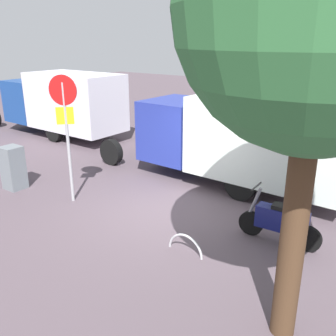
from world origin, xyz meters
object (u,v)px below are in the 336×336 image
Objects in this scene: box_truck_near at (239,136)px; utility_cabinet at (13,168)px; box_truck_far at (61,101)px; motorcycle at (281,221)px; street_tree at (322,9)px; stop_sign at (66,120)px; bike_rack_hoop at (185,253)px.

utility_cabinet is at bearing 40.11° from box_truck_near.
motorcycle is at bearing 163.56° from box_truck_far.
street_tree reaches higher than box_truck_far.
box_truck_near is at bearing -128.75° from stop_sign.
motorcycle is 5.76m from stop_sign.
street_tree is (-6.36, 1.28, 2.28)m from stop_sign.
utility_cabinet is at bearing 9.69° from motorcycle.
motorcycle is at bearing 133.16° from box_truck_near.
motorcycle is 0.54× the size of stop_sign.
street_tree is 9.34m from utility_cabinet.
motorcycle is at bearing -167.59° from utility_cabinet.
street_tree is at bearing 158.76° from bike_rack_hoop.
utility_cabinet is 6.06m from bike_rack_hoop.
stop_sign reaches higher than box_truck_near.
box_truck_near is at bearing -140.63° from utility_cabinet.
utility_cabinet is at bearing 128.73° from box_truck_far.
street_tree is (-3.34, 5.05, 3.01)m from box_truck_near.
box_truck_far reaches higher than box_truck_near.
motorcycle is 2.16m from bike_rack_hoop.
stop_sign is 2.64× the size of utility_cabinet.
stop_sign is (-6.09, 4.57, 0.68)m from box_truck_far.
box_truck_near is 1.29× the size of street_tree.
bike_rack_hoop is (-3.95, 0.34, -2.25)m from stop_sign.
box_truck_near is 6.66m from utility_cabinet.
bike_rack_hoop is at bearing -21.24° from street_tree.
box_truck_near reaches higher than motorcycle.
utility_cabinet reaches higher than motorcycle.
stop_sign is at bearing 142.99° from box_truck_far.
motorcycle is (-11.45, 3.35, -1.05)m from box_truck_far.
stop_sign reaches higher than motorcycle.
box_truck_far is 1.22× the size of street_tree.
stop_sign is 6.88m from street_tree.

